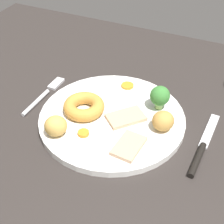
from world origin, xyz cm
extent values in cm
cube|color=#2B2623|center=(0.00, 0.00, 1.80)|extent=(120.00, 84.00, 3.60)
cylinder|color=white|center=(-2.13, -1.62, 4.30)|extent=(29.96, 29.96, 1.40)
cube|color=tan|center=(0.83, -1.34, 5.40)|extent=(8.44, 8.66, 0.80)
cube|color=tan|center=(4.43, -8.55, 5.40)|extent=(4.98, 7.25, 0.80)
torus|color=#C68938|center=(-7.98, -2.77, 6.32)|extent=(8.55, 8.55, 2.64)
ellipsoid|color=#BC8C42|center=(8.42, -1.00, 6.96)|extent=(5.82, 5.88, 3.91)
ellipsoid|color=tan|center=(-9.56, -10.93, 7.03)|extent=(5.92, 5.84, 4.06)
cylinder|color=orange|center=(-4.81, -8.95, 5.33)|extent=(2.20, 2.20, 0.65)
cylinder|color=orange|center=(-3.25, 9.26, 5.25)|extent=(2.85, 2.85, 0.49)
cylinder|color=#8CB766|center=(5.71, 4.92, 5.83)|extent=(1.68, 1.68, 1.66)
sphere|color=#387A33|center=(5.71, 4.92, 8.12)|extent=(4.17, 4.17, 4.17)
cylinder|color=silver|center=(-19.76, -3.48, 4.05)|extent=(0.95, 9.50, 0.90)
cube|color=silver|center=(-19.72, 4.77, 3.90)|extent=(2.02, 4.51, 0.60)
cylinder|color=black|center=(16.58, -5.45, 4.20)|extent=(1.53, 8.54, 1.20)
cube|color=silver|center=(16.93, 3.55, 3.80)|extent=(2.11, 10.56, 0.40)
camera|label=1|loc=(19.43, -48.54, 48.85)|focal=52.98mm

